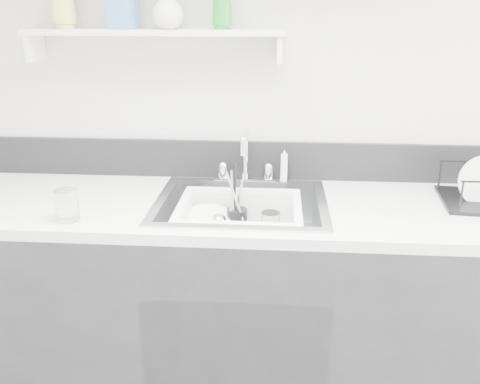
{
  "coord_description": "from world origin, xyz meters",
  "views": [
    {
      "loc": [
        0.13,
        -0.58,
        1.6
      ],
      "look_at": [
        0.0,
        1.14,
        0.98
      ],
      "focal_mm": 38.0,
      "sensor_mm": 36.0,
      "label": 1
    }
  ],
  "objects": [
    {
      "name": "soap_bottle_b",
      "position": [
        -0.46,
        1.41,
        1.63
      ],
      "size": [
        0.11,
        0.11,
        0.2
      ],
      "primitive_type": "imported",
      "rotation": [
        0.0,
        0.0,
        -0.23
      ],
      "color": "#4782C3",
      "rests_on": "wall_shelf"
    },
    {
      "name": "tumbler_counter",
      "position": [
        -0.58,
        0.98,
        0.97
      ],
      "size": [
        0.1,
        0.1,
        0.11
      ],
      "primitive_type": "cylinder",
      "rotation": [
        0.0,
        0.0,
        -0.43
      ],
      "color": "white",
      "rests_on": "counter_run"
    },
    {
      "name": "wall_shelf",
      "position": [
        -0.35,
        1.42,
        1.51
      ],
      "size": [
        1.0,
        0.16,
        0.12
      ],
      "color": "silver",
      "rests_on": "room_shell"
    },
    {
      "name": "faucet",
      "position": [
        0.0,
        1.44,
        0.98
      ],
      "size": [
        0.26,
        0.18,
        0.23
      ],
      "color": "silver",
      "rests_on": "counter_run"
    },
    {
      "name": "soap_bottle_d",
      "position": [
        -0.09,
        1.4,
        1.63
      ],
      "size": [
        0.09,
        0.09,
        0.2
      ],
      "primitive_type": "imported",
      "rotation": [
        0.0,
        0.0,
        -0.12
      ],
      "color": "#188221",
      "rests_on": "wall_shelf"
    },
    {
      "name": "bowl_small",
      "position": [
        0.09,
        1.1,
        0.79
      ],
      "size": [
        0.13,
        0.13,
        0.04
      ],
      "primitive_type": "imported",
      "rotation": [
        0.0,
        0.0,
        0.15
      ],
      "color": "white",
      "rests_on": "wash_tub"
    },
    {
      "name": "plate_stack",
      "position": [
        -0.1,
        1.19,
        0.8
      ],
      "size": [
        0.28,
        0.27,
        0.11
      ],
      "rotation": [
        0.0,
        0.0,
        0.24
      ],
      "color": "white",
      "rests_on": "wash_tub"
    },
    {
      "name": "sink",
      "position": [
        0.0,
        1.19,
        0.83
      ],
      "size": [
        0.64,
        0.52,
        0.2
      ],
      "primitive_type": null,
      "color": "silver",
      "rests_on": "counter_run"
    },
    {
      "name": "ladle",
      "position": [
        -0.04,
        1.19,
        0.8
      ],
      "size": [
        0.27,
        0.23,
        0.07
      ],
      "primitive_type": null,
      "rotation": [
        0.0,
        0.0,
        -0.63
      ],
      "color": "silver",
      "rests_on": "wash_tub"
    },
    {
      "name": "side_sprayer",
      "position": [
        0.16,
        1.44,
        0.99
      ],
      "size": [
        0.03,
        0.03,
        0.14
      ],
      "primitive_type": "cylinder",
      "color": "white",
      "rests_on": "counter_run"
    },
    {
      "name": "backsplash",
      "position": [
        0.0,
        1.49,
        1.0
      ],
      "size": [
        3.2,
        0.02,
        0.16
      ],
      "primitive_type": "cube",
      "color": "black",
      "rests_on": "counter_run"
    },
    {
      "name": "counter_run",
      "position": [
        0.0,
        1.19,
        0.46
      ],
      "size": [
        3.2,
        0.62,
        0.92
      ],
      "color": "#262629",
      "rests_on": "ground"
    },
    {
      "name": "utensil_cup",
      "position": [
        -0.02,
        1.25,
        0.83
      ],
      "size": [
        0.08,
        0.08,
        0.27
      ],
      "rotation": [
        0.0,
        0.0,
        -0.41
      ],
      "color": "black",
      "rests_on": "wash_tub"
    },
    {
      "name": "wash_tub",
      "position": [
        -0.0,
        1.15,
        0.84
      ],
      "size": [
        0.53,
        0.46,
        0.18
      ],
      "primitive_type": null,
      "rotation": [
        0.0,
        0.0,
        -0.22
      ],
      "color": "white",
      "rests_on": "sink"
    },
    {
      "name": "soap_bottle_c",
      "position": [
        -0.29,
        1.4,
        1.61
      ],
      "size": [
        0.15,
        0.15,
        0.15
      ],
      "primitive_type": "imported",
      "rotation": [
        0.0,
        0.0,
        -0.25
      ],
      "color": "beige",
      "rests_on": "wall_shelf"
    },
    {
      "name": "tumbler_in_tub",
      "position": [
        0.11,
        1.22,
        0.82
      ],
      "size": [
        0.1,
        0.1,
        0.11
      ],
      "primitive_type": "cylinder",
      "rotation": [
        0.0,
        0.0,
        -0.37
      ],
      "color": "white",
      "rests_on": "wash_tub"
    }
  ]
}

